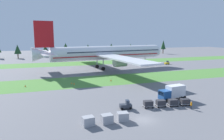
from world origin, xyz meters
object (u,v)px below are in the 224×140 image
uld_container_1 (88,121)px  taxiway_marker_2 (25,86)px  baggage_tug (126,105)px  cargo_dolly_second (161,103)px  taxiway_marker_0 (111,80)px  uld_container_0 (107,119)px  uld_container_2 (123,117)px  taxiway_marker_3 (74,84)px  ground_crew_marshaller (191,105)px  airliner (104,53)px  cargo_dolly_third (173,102)px  cargo_dolly_lead (148,104)px  pushback_tractor (167,63)px  catering_truck (173,92)px  cargo_dolly_fourth (185,101)px  taxiway_marker_1 (72,83)px

uld_container_1 → taxiway_marker_2: bearing=111.0°
baggage_tug → cargo_dolly_second: 7.93m
cargo_dolly_second → taxiway_marker_0: size_ratio=3.42×
uld_container_0 → taxiway_marker_0: bearing=71.0°
uld_container_1 → uld_container_2: (6.52, 0.07, -0.00)m
taxiway_marker_0 → taxiway_marker_3: (-12.90, -1.04, -0.05)m
ground_crew_marshaller → airliner: bearing=44.7°
uld_container_2 → taxiway_marker_2: bearing=120.1°
cargo_dolly_second → cargo_dolly_third: bearing=-90.0°
uld_container_0 → airliner: bearing=74.4°
cargo_dolly_lead → uld_container_1: bearing=117.2°
pushback_tractor → uld_container_0: pushback_tractor is taller
uld_container_1 → taxiway_marker_3: uld_container_1 is taller
cargo_dolly_third → catering_truck: bearing=-24.5°
airliner → cargo_dolly_third: (0.30, -54.74, -6.77)m
uld_container_0 → uld_container_2: 3.11m
cargo_dolly_fourth → taxiway_marker_0: bearing=23.7°
cargo_dolly_lead → cargo_dolly_third: size_ratio=1.00×
pushback_tractor → taxiway_marker_2: bearing=106.1°
baggage_tug → taxiway_marker_2: size_ratio=4.15×
taxiway_marker_1 → baggage_tug: bearing=-73.6°
cargo_dolly_lead → taxiway_marker_1: cargo_dolly_lead is taller
airliner → uld_container_1: airliner is taller
airliner → uld_container_2: bearing=-20.2°
cargo_dolly_lead → cargo_dolly_second: (2.87, -0.41, 0.00)m
uld_container_0 → taxiway_marker_1: 33.34m
catering_truck → pushback_tractor: (34.18, 55.60, -1.14)m
ground_crew_marshaller → taxiway_marker_3: size_ratio=2.93×
uld_container_1 → taxiway_marker_2: (-12.83, 33.41, -0.47)m
cargo_dolly_lead → taxiway_marker_1: size_ratio=4.76×
cargo_dolly_third → taxiway_marker_2: (-32.97, 29.26, -0.59)m
ground_crew_marshaller → uld_container_0: 19.37m
airliner → uld_container_0: bearing=-23.0°
uld_container_1 → catering_truck: bearing=19.7°
uld_container_2 → catering_truck: bearing=26.5°
uld_container_0 → uld_container_1: 3.41m
cargo_dolly_lead → pushback_tractor: 72.50m
airliner → baggage_tug: (-10.41, -53.22, -6.87)m
baggage_tug → cargo_dolly_lead: (4.97, -0.71, 0.10)m
uld_container_1 → taxiway_marker_0: (14.83, 33.09, -0.45)m
uld_container_0 → taxiway_marker_0: (11.42, 33.13, -0.45)m
cargo_dolly_second → taxiway_marker_2: size_ratio=3.60×
cargo_dolly_third → taxiway_marker_2: cargo_dolly_third is taller
airliner → uld_container_0: (-16.42, -58.94, -6.89)m
cargo_dolly_third → taxiway_marker_1: cargo_dolly_third is taller
airliner → cargo_dolly_lead: airliner is taller
taxiway_marker_0 → taxiway_marker_3: bearing=-175.4°
cargo_dolly_third → taxiway_marker_3: 33.33m
taxiway_marker_2 → baggage_tug: bearing=-51.3°
baggage_tug → pushback_tractor: bearing=-31.1°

